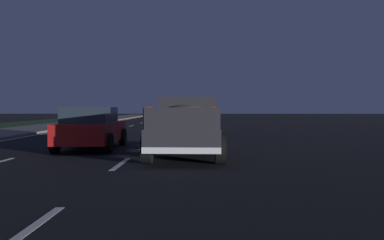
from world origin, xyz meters
name	(u,v)px	position (x,y,z in m)	size (l,w,h in m)	color
ground	(140,131)	(27.00, 0.00, 0.00)	(144.00, 144.00, 0.00)	black
sidewalk_shoulder	(27,130)	(27.00, 7.45, 0.06)	(108.00, 4.00, 0.12)	slate
lane_markings	(104,128)	(30.10, 3.09, 0.00)	(108.00, 7.04, 0.01)	silver
pickup_truck	(187,125)	(12.82, -3.50, 0.98)	(5.47, 2.37, 1.87)	#232328
sedan_red	(91,128)	(14.95, 0.08, 0.78)	(4.44, 2.09, 1.54)	maroon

